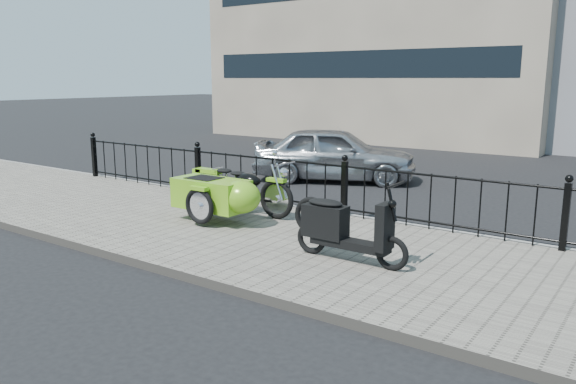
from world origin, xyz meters
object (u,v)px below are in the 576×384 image
Objects in this scene: motorcycle_sidecar at (225,193)px; scooter at (343,228)px; spare_tire at (312,216)px; sedan_car at (334,154)px.

scooter reaches higher than motorcycle_sidecar.
sedan_car is (-2.45, 4.80, 0.25)m from spare_tire.
motorcycle_sidecar is at bearing 165.86° from scooter.
spare_tire is at bearing 3.97° from motorcycle_sidecar.
motorcycle_sidecar is 4.98m from sedan_car.
motorcycle_sidecar is 2.72m from scooter.
spare_tire is 0.15× the size of sedan_car.
scooter is 6.55m from sedan_car.
scooter is 0.42× the size of sedan_car.
scooter reaches higher than spare_tire.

